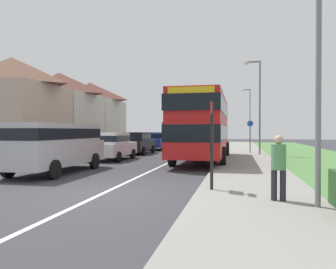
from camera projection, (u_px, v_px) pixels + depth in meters
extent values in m
plane|color=#38383D|center=(99.00, 195.00, 8.82)|extent=(120.00, 120.00, 0.00)
cube|color=silver|center=(164.00, 165.00, 16.64)|extent=(0.14, 60.00, 0.01)
cube|color=gray|center=(249.00, 171.00, 13.79)|extent=(3.20, 68.00, 0.12)
cube|color=red|center=(203.00, 138.00, 18.56)|extent=(2.50, 10.04, 1.65)
cube|color=red|center=(203.00, 111.00, 18.54)|extent=(2.45, 9.84, 1.55)
cube|color=black|center=(203.00, 133.00, 18.55)|extent=(2.52, 10.09, 0.76)
cube|color=black|center=(203.00, 109.00, 18.53)|extent=(2.52, 10.09, 0.72)
cube|color=gold|center=(191.00, 92.00, 13.67)|extent=(2.00, 0.08, 0.44)
cylinder|color=black|center=(189.00, 149.00, 21.87)|extent=(0.30, 1.00, 1.00)
cylinder|color=black|center=(227.00, 150.00, 21.35)|extent=(0.30, 1.00, 1.00)
cylinder|color=black|center=(172.00, 156.00, 16.13)|extent=(0.30, 1.00, 1.00)
cylinder|color=black|center=(223.00, 157.00, 15.60)|extent=(0.30, 1.00, 1.00)
cube|color=#B7B7BC|center=(56.00, 153.00, 13.52)|extent=(1.95, 5.45, 0.94)
cube|color=#B7B7BC|center=(56.00, 133.00, 13.51)|extent=(1.72, 5.01, 0.77)
cube|color=black|center=(56.00, 134.00, 13.51)|extent=(1.75, 5.06, 0.43)
cylinder|color=black|center=(57.00, 160.00, 15.37)|extent=(0.20, 0.72, 0.72)
cylinder|color=black|center=(95.00, 161.00, 14.97)|extent=(0.20, 0.72, 0.72)
cylinder|color=black|center=(8.00, 168.00, 12.07)|extent=(0.20, 0.72, 0.72)
cylinder|color=black|center=(54.00, 170.00, 11.67)|extent=(0.20, 0.72, 0.72)
cube|color=silver|center=(113.00, 149.00, 19.41)|extent=(1.76, 4.14, 0.74)
cube|color=silver|center=(111.00, 138.00, 19.20)|extent=(1.55, 2.28, 0.60)
cube|color=black|center=(111.00, 138.00, 19.20)|extent=(1.58, 2.30, 0.34)
cylinder|color=black|center=(108.00, 153.00, 20.85)|extent=(0.20, 0.60, 0.60)
cylinder|color=black|center=(133.00, 154.00, 20.49)|extent=(0.20, 0.60, 0.60)
cylinder|color=black|center=(90.00, 156.00, 18.34)|extent=(0.20, 0.60, 0.60)
cylinder|color=black|center=(118.00, 157.00, 17.98)|extent=(0.20, 0.60, 0.60)
cube|color=black|center=(138.00, 145.00, 24.49)|extent=(1.75, 4.25, 0.74)
cube|color=black|center=(137.00, 136.00, 24.28)|extent=(1.54, 2.34, 0.60)
cube|color=black|center=(137.00, 137.00, 24.28)|extent=(1.58, 2.36, 0.34)
cylinder|color=black|center=(132.00, 149.00, 25.97)|extent=(0.20, 0.60, 0.60)
cylinder|color=black|center=(153.00, 149.00, 25.61)|extent=(0.20, 0.60, 0.60)
cylinder|color=black|center=(121.00, 151.00, 23.39)|extent=(0.20, 0.60, 0.60)
cylinder|color=black|center=(143.00, 151.00, 23.03)|extent=(0.20, 0.60, 0.60)
cube|color=navy|center=(157.00, 143.00, 29.57)|extent=(1.77, 4.36, 0.72)
cube|color=navy|center=(156.00, 136.00, 29.34)|extent=(1.56, 2.40, 0.59)
cube|color=black|center=(156.00, 136.00, 29.35)|extent=(1.60, 2.42, 0.33)
cylinder|color=black|center=(151.00, 146.00, 31.08)|extent=(0.20, 0.60, 0.60)
cylinder|color=black|center=(169.00, 146.00, 30.71)|extent=(0.20, 0.60, 0.60)
cylinder|color=black|center=(143.00, 147.00, 28.43)|extent=(0.20, 0.60, 0.60)
cylinder|color=black|center=(163.00, 147.00, 28.06)|extent=(0.20, 0.60, 0.60)
cylinder|color=#23232D|center=(274.00, 188.00, 7.63)|extent=(0.14, 0.14, 0.85)
cylinder|color=#23232D|center=(283.00, 188.00, 7.59)|extent=(0.14, 0.14, 0.85)
cylinder|color=#518C56|center=(279.00, 157.00, 7.60)|extent=(0.34, 0.34, 0.60)
sphere|color=tan|center=(279.00, 140.00, 7.59)|extent=(0.22, 0.22, 0.22)
cylinder|color=black|center=(212.00, 147.00, 9.02)|extent=(0.09, 0.09, 2.60)
cube|color=red|center=(212.00, 108.00, 9.01)|extent=(0.04, 0.44, 0.32)
cube|color=black|center=(212.00, 139.00, 9.04)|extent=(0.06, 0.52, 0.68)
cylinder|color=slate|center=(250.00, 140.00, 24.23)|extent=(0.08, 0.08, 2.10)
cylinder|color=blue|center=(250.00, 124.00, 24.22)|extent=(0.44, 0.03, 0.44)
cylinder|color=slate|center=(319.00, 54.00, 6.95)|extent=(0.12, 0.12, 6.86)
cylinder|color=slate|center=(260.00, 109.00, 22.35)|extent=(0.12, 0.12, 6.61)
cube|color=slate|center=(253.00, 62.00, 22.40)|extent=(0.90, 0.10, 0.10)
cube|color=silver|center=(247.00, 63.00, 22.50)|extent=(0.36, 0.20, 0.14)
cylinder|color=slate|center=(250.00, 117.00, 41.42)|extent=(0.12, 0.12, 7.08)
cube|color=slate|center=(246.00, 90.00, 41.48)|extent=(0.90, 0.10, 0.10)
cube|color=silver|center=(243.00, 90.00, 41.57)|extent=(0.36, 0.20, 0.14)
cube|color=#C1A88E|center=(12.00, 120.00, 23.70)|extent=(6.38, 6.27, 5.12)
pyramid|color=brown|center=(12.00, 71.00, 23.66)|extent=(6.38, 6.27, 2.03)
cube|color=beige|center=(59.00, 122.00, 29.95)|extent=(6.38, 6.27, 5.12)
pyramid|color=brown|center=(59.00, 84.00, 29.91)|extent=(6.38, 6.27, 2.03)
cube|color=beige|center=(90.00, 124.00, 36.20)|extent=(6.38, 6.27, 5.12)
pyramid|color=brown|center=(90.00, 92.00, 36.16)|extent=(6.38, 6.27, 2.03)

